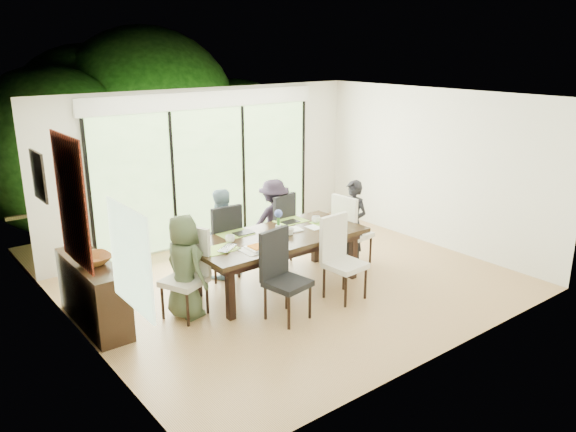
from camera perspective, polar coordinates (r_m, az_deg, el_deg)
floor at (r=8.30m, az=1.07°, el=-7.05°), size 6.00×5.00×0.01m
ceiling at (r=7.61m, az=1.18°, el=11.93°), size 6.00×5.00×0.01m
wall_back at (r=9.87m, az=-8.13°, el=4.97°), size 6.00×0.02×2.70m
wall_front at (r=6.19m, az=15.93°, el=-2.79°), size 6.00×0.02×2.70m
wall_left at (r=6.47m, az=-20.09°, el=-2.34°), size 0.02×5.00×2.70m
wall_right at (r=9.97m, az=14.73°, el=4.71°), size 0.02×5.00×2.70m
glass_doors at (r=9.87m, az=-7.98°, el=4.09°), size 4.20×0.02×2.30m
blinds_header at (r=9.65m, az=-8.26°, el=11.62°), size 4.40×0.06×0.28m
mullion_a at (r=9.03m, az=-19.52°, el=2.05°), size 0.05×0.04×2.30m
mullion_b at (r=9.54m, az=-11.58°, el=3.45°), size 0.05×0.04×2.30m
mullion_c at (r=10.22m, az=-4.55°, el=4.64°), size 0.05×0.04×2.30m
mullion_d at (r=11.03m, az=1.55°, el=5.61°), size 0.05×0.04×2.30m
side_window at (r=5.36m, az=-15.74°, el=-4.17°), size 0.02×0.90×1.00m
deck at (r=10.99m, az=-10.16°, el=-1.45°), size 6.00×1.80×0.10m
rail_top at (r=11.51m, az=-12.20°, el=2.39°), size 6.00×0.08×0.06m
foliage_left at (r=11.64m, az=-22.69°, el=6.11°), size 3.20×3.20×3.20m
foliage_mid at (r=12.88m, az=-14.12°, el=9.46°), size 4.00×4.00×4.00m
foliage_right at (r=13.10m, az=-5.24°, el=7.63°), size 2.80×2.80×2.80m
foliage_far at (r=13.19m, az=-19.33°, el=8.40°), size 3.60×3.60×3.60m
table_top at (r=7.96m, az=-1.04°, el=-2.16°), size 2.55×1.17×0.06m
table_apron at (r=7.99m, az=-1.04°, el=-2.81°), size 2.33×0.96×0.11m
table_leg_fl at (r=7.21m, az=-5.88°, el=-7.76°), size 0.10×0.10×0.73m
table_leg_fr at (r=8.46m, az=6.61°, el=-3.97°), size 0.10×0.10×0.73m
table_leg_bl at (r=7.90m, az=-9.23°, el=-5.64°), size 0.10×0.10×0.73m
table_leg_br at (r=9.05m, az=2.80°, el=-2.46°), size 0.10×0.10×0.73m
chair_left_end at (r=7.29m, az=-10.56°, el=-5.85°), size 0.64×0.64×1.17m
chair_right_end at (r=8.95m, az=6.66°, el=-1.30°), size 0.53×0.53×1.17m
chair_far_left at (r=8.45m, az=-6.95°, el=-2.43°), size 0.50×0.50×1.17m
chair_far_right at (r=8.98m, az=-1.49°, el=-1.14°), size 0.59×0.59×1.17m
chair_near_left at (r=7.10m, az=-0.03°, el=-6.18°), size 0.57×0.57×1.17m
chair_near_right at (r=7.71m, az=5.86°, el=-4.34°), size 0.52×0.52×1.17m
person_left_end at (r=7.26m, az=-10.46°, el=-5.08°), size 0.51×0.70×1.37m
person_right_end at (r=8.91m, az=6.59°, el=-0.71°), size 0.47×0.68×1.37m
person_far_left at (r=8.40m, az=-6.91°, el=-1.82°), size 0.64×0.40×1.37m
person_far_right at (r=8.93m, az=-1.42°, el=-0.56°), size 0.71×0.53×1.37m
placemat_left at (r=7.45m, az=-6.90°, el=-3.37°), size 0.47×0.34×0.01m
placemat_right at (r=8.52m, az=4.06°, el=-0.65°), size 0.47×0.34×0.01m
placemat_far_l at (r=8.02m, az=-5.34°, el=-1.83°), size 0.47×0.34×0.01m
placemat_far_r at (r=8.57m, az=0.29°, el=-0.51°), size 0.47×0.34×0.01m
placemat_paper at (r=7.42m, az=-3.05°, el=-3.36°), size 0.47×0.34×0.01m
tablet_far_l at (r=8.03m, az=-4.55°, el=-1.71°), size 0.28×0.19×0.01m
tablet_far_r at (r=8.50m, az=0.23°, el=-0.60°), size 0.25×0.18×0.01m
papers at (r=8.33m, az=3.01°, el=-1.06°), size 0.32×0.23×0.00m
platter_base at (r=7.41m, az=-3.05°, el=-3.25°), size 0.28×0.28×0.03m
platter_snacks at (r=7.41m, az=-3.05°, el=-3.11°), size 0.21×0.21×0.01m
vase at (r=8.00m, az=-0.98°, el=-1.35°), size 0.08×0.08×0.13m
hyacinth_stems at (r=7.96m, az=-0.98°, el=-0.48°), size 0.04×0.04×0.17m
hyacinth_blooms at (r=7.93m, az=-0.98°, el=0.25°), size 0.12×0.12×0.12m
laptop at (r=7.42m, az=-5.84°, el=-3.35°), size 0.42×0.38×0.03m
cup_a at (r=7.68m, az=-5.90°, el=-2.33°), size 0.15×0.15×0.10m
cup_b at (r=7.95m, az=0.25°, el=-1.58°), size 0.13×0.13×0.10m
cup_c at (r=8.49m, az=2.87°, el=-0.37°), size 0.17×0.17×0.10m
book at (r=8.13m, az=0.15°, el=-1.44°), size 0.21×0.26×0.02m
sideboard at (r=7.45m, az=-19.15°, el=-7.39°), size 0.42×1.49×0.84m
bowl at (r=7.19m, az=-19.25°, el=-4.22°), size 0.44×0.44×0.11m
candlestick_base at (r=7.60m, az=-20.35°, el=-3.46°), size 0.09×0.09×0.04m
candlestick_shaft at (r=7.43m, az=-20.81°, el=0.79°), size 0.02×0.02×1.16m
candlestick_pan at (r=7.30m, az=-21.28°, el=5.14°), size 0.09×0.09×0.03m
candle at (r=7.29m, az=-21.33°, el=5.57°), size 0.03×0.03×0.09m
tapestry at (r=6.75m, az=-21.15°, el=1.44°), size 0.02×1.00×1.50m
art_frame at (r=7.96m, az=-24.02°, el=3.73°), size 0.03×0.55×0.65m
art_canvas at (r=7.97m, az=-23.88°, el=3.75°), size 0.01×0.45×0.55m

